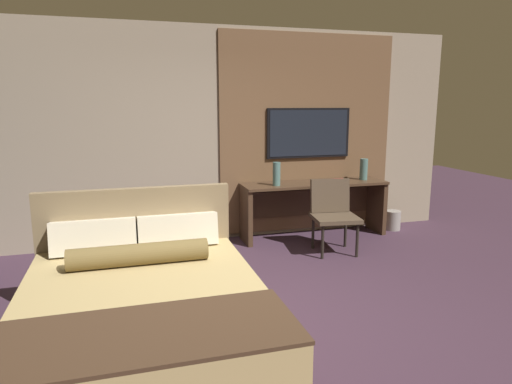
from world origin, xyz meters
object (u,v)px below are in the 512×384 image
at_px(desk, 313,199).
at_px(waste_bin, 393,220).
at_px(desk_chair, 333,209).
at_px(vase_short, 364,169).
at_px(book, 338,180).
at_px(bed, 144,316).
at_px(tv, 309,133).
at_px(vase_tall, 277,174).

distance_m(desk, waste_bin, 1.31).
relative_size(desk_chair, vase_short, 3.00).
xyz_separation_m(desk_chair, waste_bin, (1.27, 0.61, -0.39)).
xyz_separation_m(desk, book, (0.34, -0.05, 0.25)).
bearing_deg(bed, tv, 48.97).
bearing_deg(tv, desk, -90.00).
bearing_deg(vase_tall, tv, 29.05).
distance_m(book, waste_bin, 1.11).
height_order(desk, vase_short, vase_short).
bearing_deg(vase_short, desk_chair, -140.27).
relative_size(desk, waste_bin, 7.15).
height_order(vase_tall, waste_bin, vase_tall).
relative_size(vase_tall, waste_bin, 1.10).
relative_size(tv, book, 5.40).
height_order(desk, desk_chair, desk_chair).
xyz_separation_m(desk, vase_tall, (-0.57, -0.11, 0.39)).
height_order(bed, desk, bed).
bearing_deg(vase_tall, book, 3.86).
height_order(vase_short, book, vase_short).
relative_size(desk_chair, waste_bin, 3.17).
distance_m(desk_chair, vase_tall, 0.87).
distance_m(tv, desk_chair, 1.24).
bearing_deg(vase_short, waste_bin, -3.63).
distance_m(desk, vase_short, 0.84).
bearing_deg(vase_tall, desk_chair, -44.87).
relative_size(tv, desk_chair, 1.36).
bearing_deg(desk_chair, tv, 96.04).
bearing_deg(desk, tv, 90.00).
distance_m(vase_tall, book, 0.93).
bearing_deg(desk, vase_short, -1.47).
bearing_deg(desk_chair, waste_bin, 33.24).
bearing_deg(desk, desk_chair, -91.97).
xyz_separation_m(desk, tv, (0.00, 0.21, 0.89)).
xyz_separation_m(bed, waste_bin, (3.66, 2.51, -0.19)).
bearing_deg(desk, bed, -133.22).
height_order(bed, vase_short, bed).
height_order(vase_tall, vase_short, vase_tall).
distance_m(desk, vase_tall, 0.70).
bearing_deg(desk, waste_bin, -2.33).
xyz_separation_m(bed, desk, (2.41, 2.56, 0.19)).
bearing_deg(vase_tall, waste_bin, 1.98).
height_order(tv, vase_short, tv).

